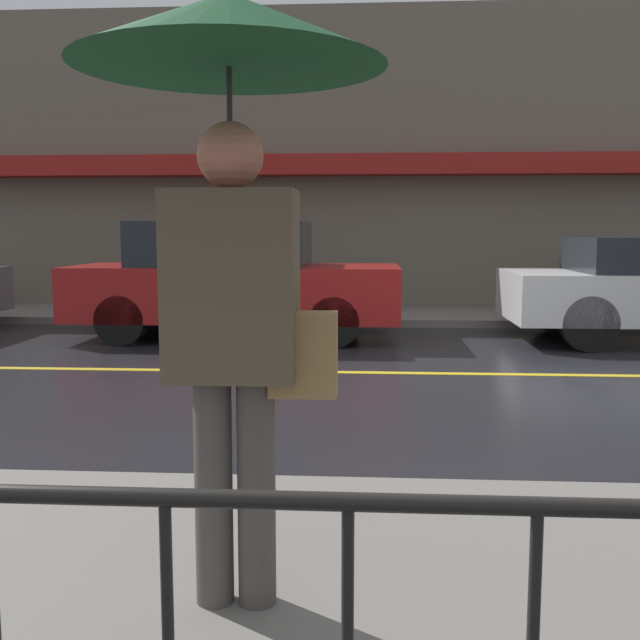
{
  "coord_description": "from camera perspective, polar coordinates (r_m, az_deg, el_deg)",
  "views": [
    {
      "loc": [
        -0.99,
        -7.7,
        1.49
      ],
      "look_at": [
        -1.27,
        -3.47,
        0.97
      ],
      "focal_mm": 42.0,
      "sensor_mm": 36.0,
      "label": 1
    }
  ],
  "objects": [
    {
      "name": "lane_marking",
      "position": [
        7.91,
        10.97,
        -4.03
      ],
      "size": [
        25.2,
        0.12,
        0.01
      ],
      "color": "gold",
      "rests_on": "ground_plane"
    },
    {
      "name": "building_storefront",
      "position": [
        13.67,
        8.12,
        11.84
      ],
      "size": [
        28.0,
        0.85,
        5.37
      ],
      "color": "#706656",
      "rests_on": "ground_plane"
    },
    {
      "name": "pedestrian",
      "position": [
        2.67,
        -6.77,
        14.23
      ],
      "size": [
        1.08,
        1.08,
        2.16
      ],
      "rotation": [
        0.0,
        0.0,
        3.14
      ],
      "color": "#4C4742",
      "rests_on": "sidewalk_near"
    },
    {
      "name": "ground_plane",
      "position": [
        7.91,
        10.97,
        -4.06
      ],
      "size": [
        80.0,
        80.0,
        0.0
      ],
      "primitive_type": "plane",
      "color": "black"
    },
    {
      "name": "car_red",
      "position": [
        10.3,
        -6.67,
        3.04
      ],
      "size": [
        4.43,
        1.7,
        1.6
      ],
      "color": "maroon",
      "rests_on": "ground_plane"
    },
    {
      "name": "sidewalk_far",
      "position": [
        12.54,
        8.31,
        0.29
      ],
      "size": [
        28.0,
        2.08,
        0.12
      ],
      "color": "slate",
      "rests_on": "ground_plane"
    }
  ]
}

